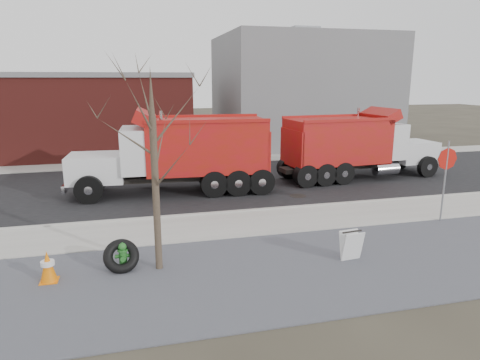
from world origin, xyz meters
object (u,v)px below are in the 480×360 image
object	(u,v)px
fire_hydrant	(123,257)
dump_truck_red_b	(180,151)
sandwich_board	(351,245)
dump_truck_red_a	(356,144)
stop_sign	(446,167)
truck_tire	(121,256)

from	to	relation	value
fire_hydrant	dump_truck_red_b	size ratio (longest dim) A/B	0.09
fire_hydrant	sandwich_board	size ratio (longest dim) A/B	0.90
fire_hydrant	dump_truck_red_a	xyz separation A→B (m)	(11.11, 8.15, 1.40)
sandwich_board	dump_truck_red_b	xyz separation A→B (m)	(-3.68, 8.41, 1.40)
stop_sign	sandwich_board	size ratio (longest dim) A/B	3.43
truck_tire	sandwich_board	distance (m)	6.16
stop_sign	sandwich_board	xyz separation A→B (m)	(-4.68, -2.24, -1.49)
fire_hydrant	dump_truck_red_b	bearing A→B (deg)	72.45
sandwich_board	dump_truck_red_a	bearing A→B (deg)	54.83
sandwich_board	dump_truck_red_b	size ratio (longest dim) A/B	0.10
truck_tire	dump_truck_red_a	world-z (taller)	dump_truck_red_a
stop_sign	sandwich_board	distance (m)	5.40
truck_tire	stop_sign	world-z (taller)	stop_sign
fire_hydrant	dump_truck_red_a	size ratio (longest dim) A/B	0.09
dump_truck_red_a	dump_truck_red_b	xyz separation A→B (m)	(-8.74, -0.67, 0.10)
sandwich_board	dump_truck_red_a	world-z (taller)	dump_truck_red_a
truck_tire	dump_truck_red_a	size ratio (longest dim) A/B	0.11
fire_hydrant	dump_truck_red_a	bearing A→B (deg)	36.31
fire_hydrant	sandwich_board	bearing A→B (deg)	-8.68
truck_tire	dump_truck_red_a	bearing A→B (deg)	36.36
stop_sign	dump_truck_red_a	bearing A→B (deg)	107.41
sandwich_board	dump_truck_red_a	size ratio (longest dim) A/B	0.10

